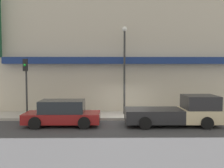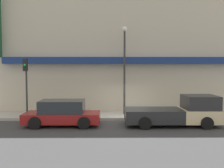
# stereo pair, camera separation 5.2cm
# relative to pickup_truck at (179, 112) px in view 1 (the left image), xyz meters

# --- Properties ---
(ground_plane) EXTENTS (80.00, 80.00, 0.00)m
(ground_plane) POSITION_rel_pickup_truck_xyz_m (-2.99, 1.38, -0.80)
(ground_plane) COLOR #38383A
(sidewalk) EXTENTS (36.00, 2.64, 0.18)m
(sidewalk) POSITION_rel_pickup_truck_xyz_m (-2.99, 2.70, -0.71)
(sidewalk) COLOR #ADA89E
(sidewalk) RESTS_ON ground
(building) EXTENTS (19.80, 3.80, 9.96)m
(building) POSITION_rel_pickup_truck_xyz_m (-3.01, 5.50, 3.61)
(building) COLOR #BCB29E
(building) RESTS_ON ground
(pickup_truck) EXTENTS (5.68, 2.25, 1.83)m
(pickup_truck) POSITION_rel_pickup_truck_xyz_m (0.00, 0.00, 0.00)
(pickup_truck) COLOR beige
(pickup_truck) RESTS_ON ground
(parked_car) EXTENTS (4.52, 2.02, 1.55)m
(parked_car) POSITION_rel_pickup_truck_xyz_m (-7.05, -0.00, -0.05)
(parked_car) COLOR maroon
(parked_car) RESTS_ON ground
(fire_hydrant) EXTENTS (0.20, 0.20, 0.59)m
(fire_hydrant) POSITION_rel_pickup_truck_xyz_m (-6.55, 1.98, -0.33)
(fire_hydrant) COLOR red
(fire_hydrant) RESTS_ON sidewalk
(street_lamp) EXTENTS (0.36, 0.36, 6.27)m
(street_lamp) POSITION_rel_pickup_truck_xyz_m (-3.12, 2.96, 3.23)
(street_lamp) COLOR #2D2D2D
(street_lamp) RESTS_ON sidewalk
(traffic_light) EXTENTS (0.28, 0.42, 3.91)m
(traffic_light) POSITION_rel_pickup_truck_xyz_m (-9.76, 1.69, 2.05)
(traffic_light) COLOR #2D2D2D
(traffic_light) RESTS_ON sidewalk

